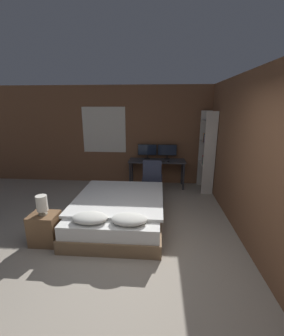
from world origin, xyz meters
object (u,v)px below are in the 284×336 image
Objects in this scene: monitor_right at (167,151)px; computer_mouse at (168,161)px; bedside_lamp at (42,204)px; bookshelf at (207,149)px; nightstand at (45,229)px; office_chair at (152,181)px; keyboard at (157,161)px; monitor_left at (147,150)px; desk at (157,164)px; bed at (119,211)px.

monitor_right reaches higher than computer_mouse.
bedside_lamp is 0.15× the size of bookshelf.
nightstand is 0.54× the size of office_chair.
monitor_right is 1.26× the size of keyboard.
monitor_left is at bearing 128.21° from keyboard.
nightstand is 0.33× the size of desk.
computer_mouse is at bearing 52.20° from bedside_lamp.
bookshelf is (0.98, -0.03, 0.35)m from computer_mouse.
nightstand is 3.69m from monitor_right.
bookshelf is at bearing -1.20° from keyboard.
office_chair reaches higher than keyboard.
computer_mouse is 0.07× the size of office_chair.
bed is 1.38× the size of desk.
monitor_right is (2.03, 2.99, 0.72)m from nightstand.
bedside_lamp is (0.00, 0.00, 0.44)m from nightstand.
nightstand is 3.21m from keyboard.
nightstand is at bearing -116.34° from monitor_left.
monitor_left is 1.05m from office_chair.
bedside_lamp is 3.63m from monitor_right.
bed is 2.10m from keyboard.
bookshelf is at bearing 40.86° from nightstand.
bedside_lamp is 2.72m from office_chair.
desk is 3.67× the size of keyboard.
computer_mouse reaches higher than keyboard.
monitor_right reaches higher than keyboard.
monitor_right reaches higher than desk.
bed is at bearing 33.89° from bedside_lamp.
office_chair is (-0.37, -0.85, -0.59)m from monitor_right.
desk is at bearing 72.00° from bed.
office_chair reaches higher than computer_mouse.
desk is at bearing 58.08° from bedside_lamp.
nightstand is (-1.07, -0.72, 0.00)m from bed.
bed is 2.22× the size of office_chair.
bedside_lamp is 0.60× the size of monitor_left.
nightstand is at bearing -121.92° from desk.
office_chair is at bearing -128.41° from computer_mouse.
computer_mouse is (0.02, -0.35, -0.22)m from monitor_right.
monitor_left reaches higher than office_chair.
nightstand is 1.61× the size of bedside_lamp.
nightstand is 3.34m from desk.
bed is 1.02× the size of bookshelf.
bed is at bearing -135.84° from bookshelf.
nightstand is 0.98× the size of monitor_left.
keyboard reaches higher than bed.
desk is (1.75, 2.82, -0.04)m from bedside_lamp.
monitor_left is at bearing 63.66° from bedside_lamp.
keyboard is at bearing 180.00° from computer_mouse.
bed is at bearing -100.17° from monitor_left.
keyboard is at bearing -51.79° from monitor_left.
bookshelf is (1.95, 1.90, 0.86)m from bed.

